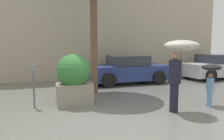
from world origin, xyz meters
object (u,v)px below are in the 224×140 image
at_px(person_child, 211,74).
at_px(parked_car_near, 128,70).
at_px(planter_box, 74,78).
at_px(parked_car_far, 216,67).
at_px(person_adult, 179,57).
at_px(parking_meter, 33,77).

height_order(person_child, parked_car_near, parked_car_near).
relative_size(planter_box, parked_car_far, 0.40).
bearing_deg(parked_car_near, person_child, -169.22).
height_order(planter_box, parked_car_near, planter_box).
bearing_deg(parked_car_near, planter_box, 135.95).
xyz_separation_m(person_adult, parked_car_far, (5.72, 4.71, -0.92)).
xyz_separation_m(person_child, parked_car_far, (4.39, 4.47, -0.36)).
height_order(person_adult, parked_car_near, person_adult).
distance_m(planter_box, person_adult, 3.20).
distance_m(parked_car_near, parked_car_far, 5.29).
xyz_separation_m(parked_car_near, parked_car_far, (5.29, -0.14, -0.00)).
height_order(person_child, parking_meter, parking_meter).
bearing_deg(planter_box, person_adult, -31.15).
bearing_deg(parked_car_near, parking_meter, 126.45).
height_order(person_child, parked_car_far, parked_car_far).
xyz_separation_m(person_adult, parked_car_near, (0.43, 4.85, -0.92)).
bearing_deg(parked_car_near, parked_car_far, -91.79).
bearing_deg(parking_meter, parked_car_far, 17.73).
bearing_deg(parking_meter, person_child, -15.14).
bearing_deg(planter_box, person_child, -19.00).
bearing_deg(person_adult, parking_meter, -179.53).
bearing_deg(person_child, parked_car_far, 5.94).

